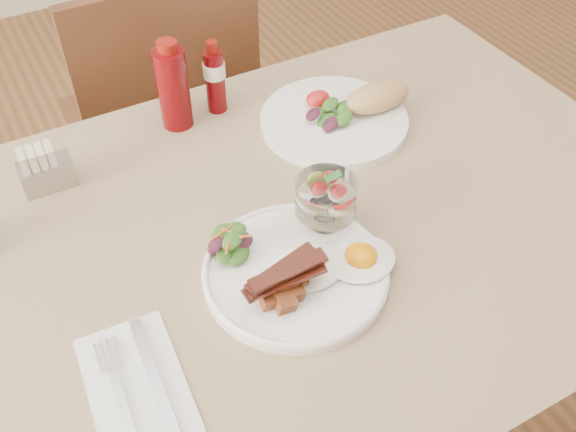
# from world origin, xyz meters

# --- Properties ---
(table) EXTENTS (1.33, 0.88, 0.75)m
(table) POSITION_xyz_m (0.00, 0.00, 0.66)
(table) COLOR #58311B
(table) RESTS_ON ground
(chair_far) EXTENTS (0.42, 0.42, 0.93)m
(chair_far) POSITION_xyz_m (0.00, 0.66, 0.52)
(chair_far) COLOR #58311B
(chair_far) RESTS_ON ground
(main_plate) EXTENTS (0.28, 0.28, 0.02)m
(main_plate) POSITION_xyz_m (-0.05, -0.10, 0.76)
(main_plate) COLOR white
(main_plate) RESTS_ON table
(fried_eggs) EXTENTS (0.21, 0.15, 0.03)m
(fried_eggs) POSITION_xyz_m (0.01, -0.12, 0.78)
(fried_eggs) COLOR white
(fried_eggs) RESTS_ON main_plate
(bacon_potato_pile) EXTENTS (0.12, 0.07, 0.06)m
(bacon_potato_pile) POSITION_xyz_m (-0.09, -0.13, 0.79)
(bacon_potato_pile) COLOR brown
(bacon_potato_pile) RESTS_ON main_plate
(side_salad) EXTENTS (0.08, 0.07, 0.04)m
(side_salad) POSITION_xyz_m (-0.12, -0.02, 0.79)
(side_salad) COLOR #214D14
(side_salad) RESTS_ON main_plate
(fruit_cup) EXTENTS (0.10, 0.10, 0.10)m
(fruit_cup) POSITION_xyz_m (0.04, -0.03, 0.82)
(fruit_cup) COLOR white
(fruit_cup) RESTS_ON main_plate
(second_plate) EXTENTS (0.31, 0.28, 0.07)m
(second_plate) POSITION_xyz_m (0.22, 0.19, 0.77)
(second_plate) COLOR white
(second_plate) RESTS_ON table
(ketchup_bottle) EXTENTS (0.06, 0.06, 0.18)m
(ketchup_bottle) POSITION_xyz_m (-0.06, 0.34, 0.83)
(ketchup_bottle) COLOR #590508
(ketchup_bottle) RESTS_ON table
(hot_sauce_bottle) EXTENTS (0.04, 0.04, 0.15)m
(hot_sauce_bottle) POSITION_xyz_m (0.02, 0.35, 0.82)
(hot_sauce_bottle) COLOR #590508
(hot_sauce_bottle) RESTS_ON table
(sugar_caddy) EXTENTS (0.09, 0.05, 0.08)m
(sugar_caddy) POSITION_xyz_m (-0.32, 0.28, 0.79)
(sugar_caddy) COLOR #AAAAAF
(sugar_caddy) RESTS_ON table
(napkin_cutlery) EXTENTS (0.14, 0.23, 0.01)m
(napkin_cutlery) POSITION_xyz_m (-0.32, -0.17, 0.75)
(napkin_cutlery) COLOR white
(napkin_cutlery) RESTS_ON table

